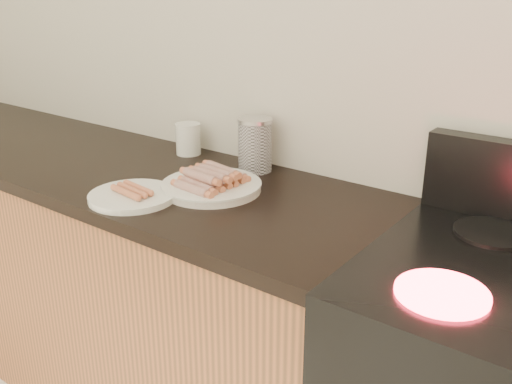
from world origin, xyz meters
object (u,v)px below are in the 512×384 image
Objects in this scene: main_plate at (212,188)px; canister at (255,145)px; side_plate at (133,196)px; mug at (188,139)px.

main_plate is 1.68× the size of canister.
main_plate is 1.17× the size of side_plate.
side_plate is 1.43× the size of canister.
side_plate is at bearing -67.51° from mug.
main_plate reaches higher than side_plate.
canister is 1.58× the size of mug.
side_plate is at bearing -107.01° from canister.
mug is (-0.30, 0.23, 0.04)m from main_plate.
side_plate is 2.26× the size of mug.
mug is (-0.29, 0.01, -0.03)m from canister.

